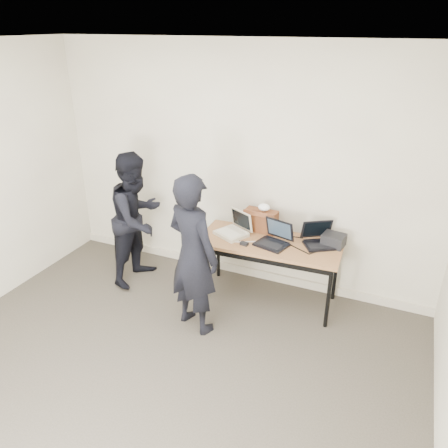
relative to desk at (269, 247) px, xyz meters
The scene contains 13 objects.
room 2.03m from the desk, 105.91° to the right, with size 4.60×4.60×2.80m.
desk is the anchor object (origin of this frame).
laptop_beige 0.43m from the desk, behind, with size 0.42×0.42×0.25m.
laptop_center 0.13m from the desk, 13.12° to the right, with size 0.39×0.38×0.25m.
laptop_right 0.52m from the desk, 18.96° to the left, with size 0.44×0.43×0.24m.
leather_satchel 0.35m from the desk, 128.43° to the left, with size 0.37×0.20×0.25m.
tissue 0.44m from the desk, 123.00° to the left, with size 0.13×0.10×0.08m, color white.
equipment_box 0.67m from the desk, 16.96° to the left, with size 0.22×0.19×0.13m, color black.
power_brick 0.29m from the desk, 142.69° to the right, with size 0.08×0.05×0.03m, color black.
cables 0.08m from the desk, ahead, with size 1.16×0.42×0.01m.
person_typist 0.91m from the desk, 126.46° to the right, with size 0.59×0.39×1.63m, color black.
person_observer 1.56m from the desk, behind, with size 0.76×0.59×1.56m, color black.
baseboard 0.90m from the desk, 142.54° to the left, with size 4.50×0.03×0.10m, color beige.
Camera 1 is at (1.72, -2.11, 2.83)m, focal length 35.00 mm.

